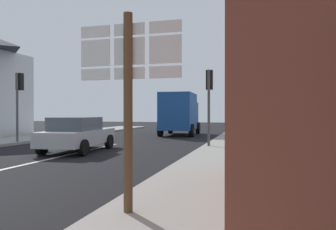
{
  "coord_description": "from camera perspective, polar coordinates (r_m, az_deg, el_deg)",
  "views": [
    {
      "loc": [
        7.15,
        -3.5,
        1.67
      ],
      "look_at": [
        2.74,
        12.4,
        1.54
      ],
      "focal_mm": 34.42,
      "sensor_mm": 36.0,
      "label": 1
    }
  ],
  "objects": [
    {
      "name": "ground_plane",
      "position": [
        15.37,
        -12.38,
        -5.8
      ],
      "size": [
        80.0,
        80.0,
        0.0
      ],
      "primitive_type": "plane",
      "color": "black"
    },
    {
      "name": "sidewalk_right",
      "position": [
        11.65,
        11.02,
        -7.45
      ],
      "size": [
        3.07,
        44.0,
        0.14
      ],
      "primitive_type": "cube",
      "color": "gray",
      "rests_on": "ground"
    },
    {
      "name": "lane_centre_stripe",
      "position": [
        12.01,
        -21.42,
        -7.55
      ],
      "size": [
        0.16,
        12.0,
        0.01
      ],
      "primitive_type": "cube",
      "color": "silver",
      "rests_on": "ground"
    },
    {
      "name": "sedan_far",
      "position": [
        14.28,
        -15.72,
        -3.22
      ],
      "size": [
        2.24,
        4.33,
        1.47
      ],
      "color": "#B7BABF",
      "rests_on": "ground"
    },
    {
      "name": "delivery_truck",
      "position": [
        23.61,
        2.09,
        0.41
      ],
      "size": [
        2.7,
        5.1,
        3.05
      ],
      "color": "#19478C",
      "rests_on": "ground"
    },
    {
      "name": "route_sign_post",
      "position": [
        5.01,
        -7.0,
        4.25
      ],
      "size": [
        1.66,
        0.14,
        3.2
      ],
      "color": "brown",
      "rests_on": "ground"
    },
    {
      "name": "traffic_light_near_right",
      "position": [
        15.02,
        7.32,
        4.33
      ],
      "size": [
        0.3,
        0.49,
        3.63
      ],
      "color": "#47474C",
      "rests_on": "ground"
    },
    {
      "name": "traffic_light_near_left",
      "position": [
        18.81,
        -24.88,
        3.8
      ],
      "size": [
        0.3,
        0.49,
        3.76
      ],
      "color": "#47474C",
      "rests_on": "ground"
    }
  ]
}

